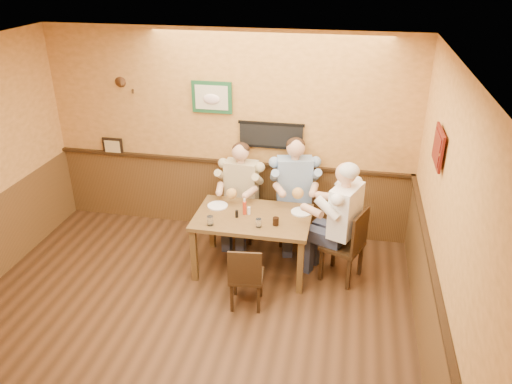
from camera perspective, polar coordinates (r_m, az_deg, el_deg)
room at (r=4.59m, az=-8.77°, el=0.22°), size 5.02×5.03×2.81m
dining_table at (r=6.10m, az=-0.37°, el=-3.50°), size 1.40×0.90×0.75m
chair_back_left at (r=6.86m, az=-1.63°, el=-1.98°), size 0.44×0.44×0.89m
chair_back_right at (r=6.80m, az=4.28°, el=-2.02°), size 0.52×0.52×0.94m
chair_right_end at (r=6.10m, az=9.86°, el=-5.87°), size 0.57×0.57×0.96m
chair_near_side at (r=5.63m, az=-1.10°, el=-9.41°), size 0.41×0.41×0.80m
diner_tan_shirt at (r=6.77m, az=-1.65°, el=-0.56°), size 0.63×0.63×1.27m
diner_blue_polo at (r=6.71m, az=4.34°, el=-0.49°), size 0.74×0.74×1.35m
diner_white_elder at (r=6.00m, az=10.01°, el=-4.20°), size 0.82×0.82×1.37m
water_glass_left at (r=5.85m, az=-5.26°, el=-3.28°), size 0.08×0.08×0.11m
water_glass_mid at (r=5.79m, az=0.29°, el=-3.56°), size 0.09×0.09×0.10m
cola_tumbler at (r=5.84m, az=2.28°, el=-3.37°), size 0.09×0.09×0.10m
hot_sauce_bottle at (r=6.05m, az=-1.32°, el=-1.75°), size 0.05×0.05×0.19m
salt_shaker at (r=6.07m, az=-0.82°, el=-2.15°), size 0.05×0.05×0.10m
pepper_shaker at (r=6.00m, az=-2.22°, el=-2.51°), size 0.05×0.05×0.09m
plate_far_left at (r=6.29m, az=-4.41°, el=-1.57°), size 0.28×0.28×0.02m
plate_far_right at (r=6.15m, az=5.19°, el=-2.28°), size 0.29×0.29×0.02m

